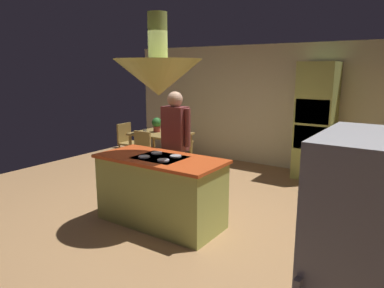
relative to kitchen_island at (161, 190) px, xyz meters
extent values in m
plane|color=#AD7F51|center=(0.00, 0.20, -0.46)|extent=(8.16, 8.16, 0.00)
cube|color=beige|center=(0.00, 3.65, 0.81)|extent=(6.80, 0.10, 2.55)
cube|color=#A8B259|center=(0.00, 0.00, -0.02)|extent=(1.66, 0.75, 0.88)
cube|color=#D14C1E|center=(0.00, 0.00, 0.43)|extent=(1.72, 0.81, 0.04)
cube|color=black|center=(0.00, 0.00, 0.45)|extent=(0.64, 0.52, 0.01)
cylinder|color=#B2B2B7|center=(-0.16, -0.13, 0.46)|extent=(0.15, 0.15, 0.02)
cylinder|color=#B2B2B7|center=(0.16, -0.13, 0.46)|extent=(0.15, 0.15, 0.02)
cylinder|color=#B2B2B7|center=(-0.16, 0.13, 0.46)|extent=(0.15, 0.15, 0.02)
cylinder|color=#B2B2B7|center=(0.16, 0.13, 0.46)|extent=(0.15, 0.15, 0.02)
cube|color=#A8B259|center=(1.10, 3.25, 0.63)|extent=(0.66, 0.62, 2.18)
cube|color=black|center=(1.10, 2.96, 0.84)|extent=(0.60, 0.04, 0.44)
cube|color=black|center=(1.10, 2.96, 0.36)|extent=(0.60, 0.04, 0.44)
cube|color=olive|center=(-1.70, 2.10, 0.28)|extent=(1.12, 0.87, 0.04)
cylinder|color=olive|center=(-2.20, 1.73, -0.10)|extent=(0.06, 0.06, 0.72)
cylinder|color=olive|center=(-1.20, 1.73, -0.10)|extent=(0.06, 0.06, 0.72)
cylinder|color=olive|center=(-2.20, 2.47, -0.10)|extent=(0.06, 0.06, 0.72)
cylinder|color=olive|center=(-1.20, 2.47, -0.10)|extent=(0.06, 0.06, 0.72)
cylinder|color=tan|center=(-0.34, 0.67, -0.04)|extent=(0.14, 0.14, 0.85)
cylinder|color=tan|center=(-0.16, 0.67, -0.04)|extent=(0.14, 0.14, 0.85)
cube|color=brown|center=(-0.25, 0.67, 0.72)|extent=(0.36, 0.22, 0.66)
cylinder|color=brown|center=(-0.47, 0.67, 0.75)|extent=(0.09, 0.09, 0.56)
cylinder|color=brown|center=(-0.03, 0.67, 0.75)|extent=(0.09, 0.09, 0.56)
sphere|color=tan|center=(-0.25, 0.67, 1.15)|extent=(0.23, 0.23, 0.23)
cone|color=#A8B259|center=(0.00, 0.00, 1.48)|extent=(1.10, 1.10, 0.45)
cylinder|color=#A8B259|center=(0.00, 0.00, 1.98)|extent=(0.24, 0.24, 0.55)
cone|color=beige|center=(-1.70, 2.10, 1.40)|extent=(0.32, 0.32, 0.22)
cylinder|color=black|center=(-1.70, 2.10, 1.81)|extent=(0.01, 0.01, 0.60)
cube|color=olive|center=(-1.70, 1.37, -0.02)|extent=(0.40, 0.40, 0.04)
cube|color=olive|center=(-1.70, 1.55, 0.20)|extent=(0.40, 0.04, 0.42)
cylinder|color=olive|center=(-1.87, 1.20, -0.25)|extent=(0.04, 0.04, 0.43)
cylinder|color=olive|center=(-1.53, 1.20, -0.25)|extent=(0.04, 0.04, 0.43)
cylinder|color=olive|center=(-1.87, 1.54, -0.25)|extent=(0.04, 0.04, 0.43)
cylinder|color=olive|center=(-1.53, 1.54, -0.25)|extent=(0.04, 0.04, 0.43)
cube|color=olive|center=(-1.70, 2.83, -0.02)|extent=(0.40, 0.40, 0.04)
cube|color=olive|center=(-1.70, 2.65, 0.20)|extent=(0.40, 0.04, 0.42)
cylinder|color=olive|center=(-1.53, 3.00, -0.25)|extent=(0.04, 0.04, 0.43)
cylinder|color=olive|center=(-1.87, 3.00, -0.25)|extent=(0.04, 0.04, 0.43)
cylinder|color=olive|center=(-1.53, 2.66, -0.25)|extent=(0.04, 0.04, 0.43)
cylinder|color=olive|center=(-1.87, 2.66, -0.25)|extent=(0.04, 0.04, 0.43)
cube|color=olive|center=(-2.56, 2.10, -0.02)|extent=(0.40, 0.40, 0.04)
cube|color=olive|center=(-2.74, 2.10, 0.20)|extent=(0.04, 0.40, 0.42)
cylinder|color=olive|center=(-2.39, 1.93, -0.25)|extent=(0.04, 0.04, 0.43)
cylinder|color=olive|center=(-2.39, 2.27, -0.25)|extent=(0.04, 0.04, 0.43)
cylinder|color=olive|center=(-2.73, 1.93, -0.25)|extent=(0.04, 0.04, 0.43)
cylinder|color=olive|center=(-2.73, 2.27, -0.25)|extent=(0.04, 0.04, 0.43)
cylinder|color=#99382D|center=(-1.84, 2.15, 0.36)|extent=(0.14, 0.14, 0.12)
sphere|color=#2D722D|center=(-1.84, 2.15, 0.50)|extent=(0.20, 0.20, 0.20)
cylinder|color=white|center=(-1.93, 1.88, 0.34)|extent=(0.07, 0.07, 0.09)
camera|label=1|loc=(2.87, -3.49, 1.58)|focal=33.24mm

